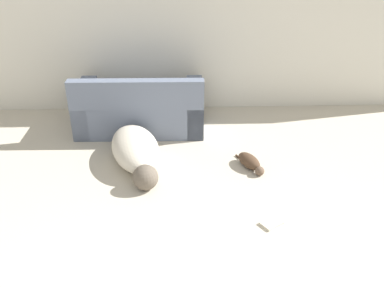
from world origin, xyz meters
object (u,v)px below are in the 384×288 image
at_px(book_cream, 272,223).
at_px(cat, 250,162).
at_px(couch, 140,109).
at_px(dog, 136,151).

bearing_deg(book_cream, cat, 92.94).
relative_size(couch, cat, 3.33).
xyz_separation_m(couch, book_cream, (1.32, -2.00, -0.25)).
relative_size(dog, cat, 2.98).
bearing_deg(cat, book_cream, -23.12).
height_order(dog, book_cream, dog).
bearing_deg(cat, couch, -154.83).
height_order(couch, book_cream, couch).
distance_m(couch, cat, 1.64).
xyz_separation_m(dog, cat, (1.26, -0.13, -0.09)).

